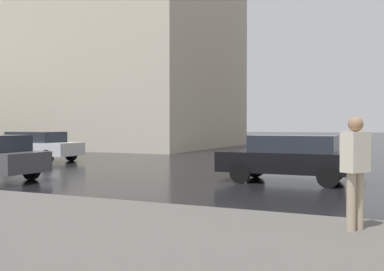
% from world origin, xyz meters
% --- Properties ---
extents(haussmann_block_mid, '(15.81, 26.34, 19.98)m').
position_xyz_m(haussmann_block_mid, '(20.40, 27.16, 9.78)').
color(haussmann_block_mid, beige).
rests_on(haussmann_block_mid, ground_plane).
extents(car_black, '(1.85, 4.10, 1.41)m').
position_xyz_m(car_black, '(2.50, 4.93, 0.76)').
color(car_black, black).
rests_on(car_black, ground_plane).
extents(car_white, '(1.85, 4.10, 1.41)m').
position_xyz_m(car_white, '(5.50, 17.51, 0.76)').
color(car_white, silver).
rests_on(car_white, ground_plane).
extents(pedestrian_approaching_kerb, '(0.47, 0.42, 1.68)m').
position_xyz_m(pedestrian_approaching_kerb, '(-3.90, 2.70, 1.14)').
color(pedestrian_approaching_kerb, beige).
rests_on(pedestrian_approaching_kerb, sidewalk_pavement).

